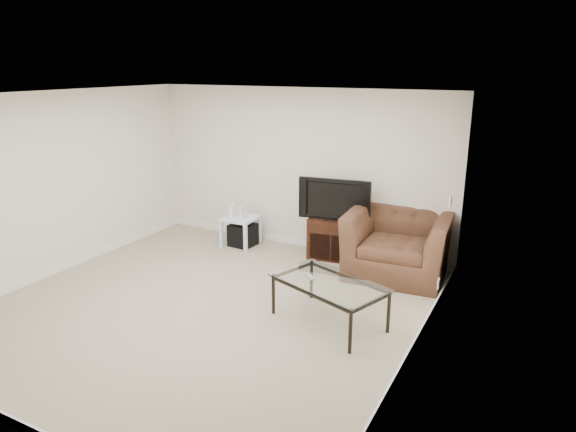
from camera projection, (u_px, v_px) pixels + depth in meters
The scene contains 18 objects.
floor at pixel (206, 306), 6.24m from camera, with size 5.00×5.00×0.00m, color tan.
ceiling at pixel (195, 96), 5.53m from camera, with size 5.00×5.00×0.00m, color white.
wall_back at pixel (298, 169), 8.01m from camera, with size 5.00×0.02×2.50m, color silver.
wall_left at pixel (53, 185), 7.00m from camera, with size 0.02×5.00×2.50m, color silver.
wall_right at pixel (418, 241), 4.77m from camera, with size 0.02×5.00×2.50m, color silver.
plate_back at pixel (224, 162), 8.62m from camera, with size 0.12×0.02×0.12m, color white.
plate_right_switch at pixel (450, 202), 6.14m from camera, with size 0.02×0.09×0.13m, color white.
plate_right_outlet at pixel (438, 284), 6.15m from camera, with size 0.02×0.08×0.12m, color white.
tv_stand at pixel (336, 237), 7.75m from camera, with size 0.75×0.52×0.63m, color black, non-canonical shape.
dvd_player at pixel (335, 225), 7.66m from camera, with size 0.46×0.32×0.06m, color black.
television at pixel (336, 198), 7.55m from camera, with size 1.00×0.20×0.62m, color black.
side_table at pixel (241, 231), 8.27m from camera, with size 0.50×0.50×0.48m, color silver, non-canonical shape.
subwoofer at pixel (243, 235), 8.30m from camera, with size 0.37×0.37×0.37m, color black.
game_console at pixel (233, 210), 8.21m from camera, with size 0.05×0.16×0.22m, color white.
game_case at pixel (243, 212), 8.14m from camera, with size 0.05×0.14×0.19m, color silver.
recliner at pixel (398, 233), 7.03m from camera, with size 1.37×0.89×1.20m, color brown.
coffee_table at pixel (329, 302), 5.78m from camera, with size 1.27×0.72×0.50m, color black, non-canonical shape.
remote at pixel (310, 276), 5.83m from camera, with size 0.20×0.06×0.02m, color #B2B2B7.
Camera 1 is at (3.52, -4.56, 2.83)m, focal length 32.00 mm.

